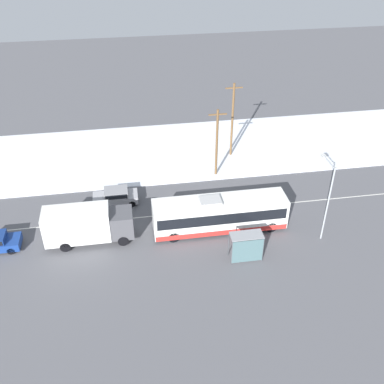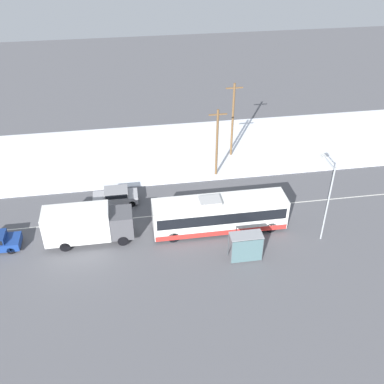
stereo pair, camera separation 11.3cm
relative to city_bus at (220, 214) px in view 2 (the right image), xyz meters
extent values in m
plane|color=#56565B|center=(0.87, 2.68, -1.56)|extent=(120.00, 120.00, 0.00)
cube|color=silver|center=(0.87, 14.49, -1.50)|extent=(80.00, 13.48, 0.12)
cube|color=silver|center=(0.87, 2.68, -1.56)|extent=(60.00, 0.12, 0.00)
cube|color=white|center=(0.00, 0.00, 0.05)|extent=(11.48, 2.55, 2.68)
cube|color=black|center=(0.00, 0.00, 0.38)|extent=(11.02, 2.57, 1.02)
cube|color=red|center=(0.00, 0.00, -1.05)|extent=(11.36, 2.57, 0.48)
cube|color=#B2B2B2|center=(-0.86, 0.00, 1.52)|extent=(1.80, 1.40, 0.24)
cylinder|color=black|center=(4.34, -1.13, -1.06)|extent=(1.00, 0.28, 1.00)
cylinder|color=black|center=(4.34, 1.13, -1.06)|extent=(1.00, 0.28, 1.00)
cylinder|color=black|center=(-4.14, -1.13, -1.06)|extent=(1.00, 0.28, 1.00)
cylinder|color=black|center=(-4.14, 1.13, -1.06)|extent=(1.00, 0.28, 1.00)
cube|color=silver|center=(-11.98, 0.12, 0.31)|extent=(5.35, 2.30, 2.76)
cube|color=#4C4C51|center=(-8.36, 0.12, 0.01)|extent=(1.90, 2.18, 2.15)
cube|color=black|center=(-7.43, 0.12, 0.44)|extent=(0.06, 1.96, 0.95)
cylinder|color=black|center=(-8.36, -0.90, -1.11)|extent=(0.90, 0.26, 0.90)
cylinder|color=black|center=(-8.36, 1.14, -1.11)|extent=(0.90, 0.26, 0.90)
cylinder|color=black|center=(-13.06, -0.90, -1.11)|extent=(0.90, 0.26, 0.90)
cylinder|color=black|center=(-13.06, 1.14, -1.11)|extent=(0.90, 0.26, 0.90)
cube|color=#9E9EA3|center=(-8.86, 5.28, -0.98)|extent=(4.17, 1.80, 0.73)
cube|color=gray|center=(-8.75, 5.28, -0.33)|extent=(2.17, 1.66, 0.56)
cube|color=black|center=(-8.75, 5.28, -0.32)|extent=(2.00, 1.69, 0.45)
cylinder|color=black|center=(-10.24, 4.49, -1.24)|extent=(0.64, 0.22, 0.64)
cylinder|color=black|center=(-10.24, 6.07, -1.24)|extent=(0.64, 0.22, 0.64)
cylinder|color=black|center=(-7.37, 4.49, -1.24)|extent=(0.64, 0.22, 0.64)
cylinder|color=black|center=(-7.37, 6.07, -1.24)|extent=(0.64, 0.22, 0.64)
cylinder|color=black|center=(-17.43, -0.54, -1.24)|extent=(0.64, 0.22, 0.64)
cylinder|color=black|center=(-17.43, 1.04, -1.24)|extent=(0.64, 0.22, 0.64)
cylinder|color=#23232D|center=(1.73, -3.06, -1.18)|extent=(0.12, 0.12, 0.78)
cylinder|color=#23232D|center=(1.97, -3.06, -1.18)|extent=(0.12, 0.12, 0.78)
cube|color=brown|center=(1.85, -3.06, -0.47)|extent=(0.40, 0.22, 0.64)
sphere|color=#8E6647|center=(1.85, -3.06, -0.01)|extent=(0.27, 0.27, 0.27)
cylinder|color=brown|center=(1.60, -3.06, -0.50)|extent=(0.10, 0.10, 0.61)
cylinder|color=brown|center=(2.10, -3.06, -0.50)|extent=(0.10, 0.10, 0.61)
cube|color=gray|center=(1.26, -4.04, 0.81)|extent=(2.58, 1.20, 0.06)
cube|color=slate|center=(1.26, -4.62, -0.36)|extent=(2.48, 0.04, 2.16)
cylinder|color=#474C51|center=(0.01, -3.48, -0.39)|extent=(0.08, 0.08, 2.34)
cylinder|color=#474C51|center=(2.51, -3.48, -0.39)|extent=(0.08, 0.08, 2.34)
cylinder|color=#474C51|center=(0.01, -4.60, -0.39)|extent=(0.08, 0.08, 2.34)
cylinder|color=#474C51|center=(2.51, -4.60, -0.39)|extent=(0.08, 0.08, 2.34)
cylinder|color=#9EA3A8|center=(8.29, -2.70, 1.96)|extent=(0.14, 0.14, 7.04)
cylinder|color=#9EA3A8|center=(8.29, -1.62, 5.33)|extent=(0.10, 2.15, 0.10)
cube|color=silver|center=(8.29, -0.55, 5.26)|extent=(0.36, 0.60, 0.16)
cylinder|color=brown|center=(1.50, 8.75, 2.09)|extent=(0.24, 0.24, 7.31)
cube|color=brown|center=(1.50, 8.75, 5.25)|extent=(1.80, 0.12, 0.12)
cylinder|color=brown|center=(3.97, 12.52, 2.62)|extent=(0.24, 0.24, 8.38)
cube|color=brown|center=(3.97, 12.52, 6.31)|extent=(1.80, 0.12, 0.12)
camera|label=1|loc=(-7.26, -30.03, 23.23)|focal=42.00mm
camera|label=2|loc=(-7.15, -30.05, 23.23)|focal=42.00mm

